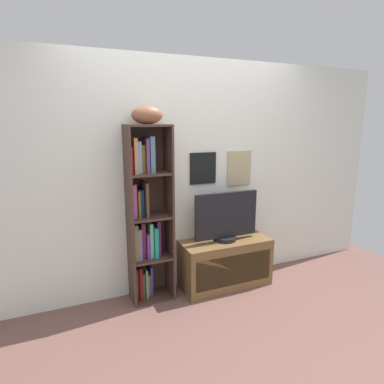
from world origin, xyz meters
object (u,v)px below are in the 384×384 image
at_px(television, 226,217).
at_px(bookshelf, 145,218).
at_px(tv_stand, 225,263).
at_px(football, 147,115).

bearing_deg(television, bookshelf, 173.65).
xyz_separation_m(bookshelf, tv_stand, (0.83, -0.09, -0.57)).
distance_m(bookshelf, television, 0.84).
height_order(football, tv_stand, football).
height_order(football, television, football).
relative_size(bookshelf, tv_stand, 1.79).
bearing_deg(television, football, 175.59).
xyz_separation_m(bookshelf, football, (0.04, -0.03, 0.96)).
relative_size(bookshelf, television, 2.45).
relative_size(tv_stand, television, 1.37).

